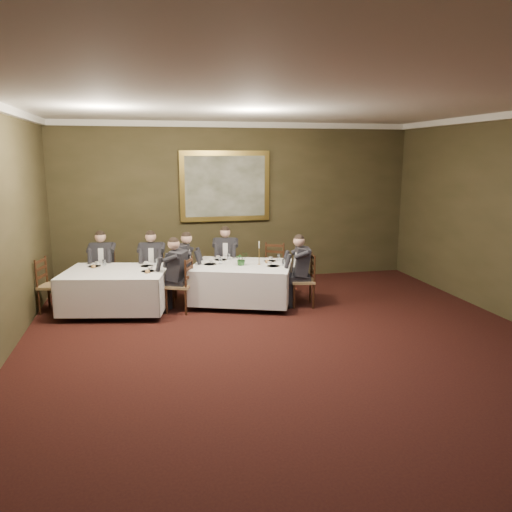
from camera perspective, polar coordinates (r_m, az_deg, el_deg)
name	(u,v)px	position (r m, az deg, el deg)	size (l,w,h in m)	color
ground	(306,365)	(6.93, 5.71, -12.33)	(10.00, 10.00, 0.00)	black
ceiling	(311,95)	(6.39, 6.35, 17.80)	(8.00, 10.00, 0.10)	silver
back_wall	(238,203)	(11.25, -2.11, 6.13)	(8.00, 0.10, 3.50)	#342F1A
crown_molding	(311,100)	(6.38, 6.34, 17.27)	(8.00, 10.00, 0.12)	white
table_main	(242,281)	(9.49, -1.61, -2.83)	(2.19, 1.93, 0.67)	black
table_second	(116,288)	(9.34, -15.68, -3.50)	(2.05, 1.71, 0.67)	black
chair_main_backleft	(226,277)	(10.51, -3.46, -2.37)	(0.51, 0.50, 1.00)	olive
diner_main_backleft	(226,266)	(10.45, -3.48, -1.17)	(0.48, 0.55, 1.35)	black
chair_main_backright	(273,278)	(10.38, 1.91, -2.54)	(0.58, 0.58, 1.00)	olive
chair_main_endleft	(183,287)	(9.77, -8.34, -3.53)	(0.49, 0.51, 1.00)	olive
diner_main_endleft	(183,276)	(9.72, -8.31, -2.23)	(0.54, 0.48, 1.35)	black
chair_main_endright	(303,291)	(9.43, 5.39, -4.01)	(0.49, 0.50, 1.00)	olive
diner_main_endright	(303,279)	(9.37, 5.35, -2.67)	(0.54, 0.47, 1.35)	black
chair_sec_backleft	(104,284)	(10.37, -16.96, -3.04)	(0.48, 0.46, 1.00)	olive
diner_sec_backleft	(103,273)	(10.31, -17.05, -1.83)	(0.45, 0.52, 1.35)	black
chair_sec_backright	(153,283)	(10.15, -11.67, -3.09)	(0.49, 0.47, 1.00)	olive
diner_sec_backright	(153,272)	(10.08, -11.73, -1.85)	(0.46, 0.53, 1.35)	black
chair_sec_endright	(180,296)	(9.15, -8.66, -4.56)	(0.56, 0.57, 1.00)	olive
diner_sec_endright	(179,284)	(9.10, -8.77, -3.18)	(0.60, 0.56, 1.35)	black
chair_sec_endleft	(53,297)	(9.73, -22.18, -4.34)	(0.52, 0.54, 1.00)	olive
centerpiece	(241,258)	(9.33, -1.68, -0.26)	(0.24, 0.21, 0.27)	#2D5926
candlestick	(259,256)	(9.38, 0.35, 0.04)	(0.07, 0.07, 0.46)	#B08035
place_setting_table_main	(223,258)	(9.90, -3.82, -0.20)	(0.33, 0.31, 0.14)	white
place_setting_table_second	(97,264)	(9.77, -17.68, -0.88)	(0.33, 0.31, 0.14)	white
painting	(225,186)	(11.11, -3.55, 7.96)	(1.99, 0.09, 1.54)	gold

